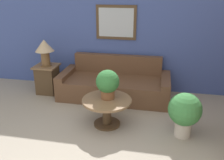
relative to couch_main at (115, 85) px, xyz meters
The scene contains 7 objects.
wall_back 1.17m from the couch_main, 86.20° to the left, with size 7.96×0.09×2.60m.
couch_main is the anchor object (origin of this frame).
coffee_table 1.17m from the couch_main, 85.75° to the right, with size 0.83×0.83×0.48m.
side_table 1.50m from the couch_main, behind, with size 0.49×0.49×0.63m.
table_lamp 1.67m from the couch_main, behind, with size 0.40×0.40×0.56m.
potted_plant_on_table 1.21m from the couch_main, 85.35° to the right, with size 0.39×0.39×0.49m.
potted_plant_floor 1.84m from the couch_main, 43.18° to the right, with size 0.52×0.52×0.73m.
Camera 1 is at (0.87, -2.27, 2.28)m, focal length 40.00 mm.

